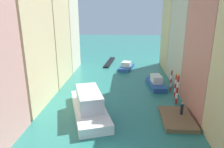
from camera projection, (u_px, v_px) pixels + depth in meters
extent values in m
plane|color=#28756B|center=(119.00, 78.00, 42.05)|extent=(154.00, 154.00, 0.00)
cube|color=beige|center=(15.00, 40.00, 27.99)|extent=(7.46, 10.17, 18.46)
cube|color=beige|center=(43.00, 33.00, 37.60)|extent=(7.46, 9.06, 18.37)
cube|color=beige|center=(59.00, 28.00, 46.10)|extent=(7.46, 7.98, 18.53)
cube|color=#BCB299|center=(198.00, 34.00, 35.83)|extent=(7.46, 11.19, 18.20)
cube|color=#DBB77A|center=(181.00, 35.00, 46.54)|extent=(7.46, 9.91, 15.44)
cube|color=brown|center=(177.00, 118.00, 25.68)|extent=(3.77, 5.93, 0.52)
cylinder|color=black|center=(182.00, 109.00, 26.03)|extent=(0.36, 0.36, 1.34)
sphere|color=tan|center=(182.00, 103.00, 25.80)|extent=(0.26, 0.26, 0.26)
cylinder|color=red|center=(176.00, 101.00, 30.31)|extent=(0.32, 0.32, 0.84)
cylinder|color=white|center=(177.00, 96.00, 30.07)|extent=(0.32, 0.32, 0.84)
cylinder|color=red|center=(177.00, 90.00, 29.82)|extent=(0.32, 0.32, 0.84)
cylinder|color=white|center=(178.00, 85.00, 29.57)|extent=(0.32, 0.32, 0.84)
cylinder|color=red|center=(178.00, 79.00, 29.33)|extent=(0.32, 0.32, 0.84)
sphere|color=gold|center=(179.00, 75.00, 29.17)|extent=(0.35, 0.35, 0.35)
cylinder|color=red|center=(175.00, 94.00, 32.80)|extent=(0.24, 0.24, 0.72)
cylinder|color=white|center=(175.00, 90.00, 32.59)|extent=(0.24, 0.24, 0.72)
cylinder|color=red|center=(175.00, 86.00, 32.38)|extent=(0.24, 0.24, 0.72)
cylinder|color=white|center=(176.00, 82.00, 32.17)|extent=(0.24, 0.24, 0.72)
cylinder|color=red|center=(176.00, 77.00, 31.96)|extent=(0.24, 0.24, 0.72)
sphere|color=gold|center=(176.00, 74.00, 31.83)|extent=(0.27, 0.27, 0.27)
cylinder|color=red|center=(170.00, 89.00, 35.06)|extent=(0.25, 0.25, 0.70)
cylinder|color=white|center=(171.00, 85.00, 34.85)|extent=(0.25, 0.25, 0.70)
cylinder|color=red|center=(171.00, 81.00, 34.65)|extent=(0.25, 0.25, 0.70)
cylinder|color=white|center=(171.00, 77.00, 34.44)|extent=(0.25, 0.25, 0.70)
cylinder|color=red|center=(172.00, 73.00, 34.24)|extent=(0.25, 0.25, 0.70)
sphere|color=gold|center=(172.00, 70.00, 34.10)|extent=(0.28, 0.28, 0.28)
cube|color=white|center=(89.00, 109.00, 27.40)|extent=(7.17, 11.99, 1.15)
cube|color=silver|center=(89.00, 98.00, 26.93)|extent=(4.57, 6.73, 2.04)
cube|color=black|center=(110.00, 62.00, 53.89)|extent=(2.24, 10.55, 0.39)
cube|color=#234C93|center=(156.00, 84.00, 37.11)|extent=(3.05, 6.93, 0.82)
cube|color=silver|center=(156.00, 79.00, 36.81)|extent=(1.90, 3.00, 1.25)
cube|color=#234C93|center=(126.00, 68.00, 48.16)|extent=(3.82, 6.54, 0.74)
cube|color=silver|center=(126.00, 64.00, 47.90)|extent=(2.36, 2.58, 1.01)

